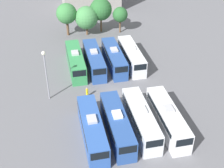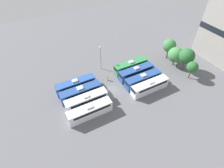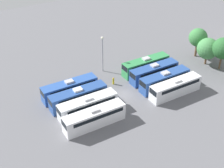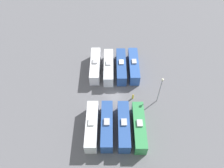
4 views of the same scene
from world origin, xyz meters
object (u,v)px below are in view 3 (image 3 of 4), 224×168
Objects in this scene: bus_4 at (146,65)px; bus_5 at (154,72)px; bus_3 at (95,117)px; worker_person at (113,81)px; light_pole at (102,48)px; bus_7 at (176,87)px; bus_6 at (165,80)px; tree_2 at (223,48)px; tree_1 at (208,49)px; bus_1 at (78,97)px; bus_2 at (88,105)px; bus_0 at (70,88)px; tree_0 at (198,38)px.

bus_5 is (3.30, -0.22, 0.00)m from bus_4.
bus_3 reaches higher than worker_person.
bus_5 is at bearing 42.64° from light_pole.
bus_5 reaches higher than worker_person.
bus_6 is at bearing -178.80° from bus_7.
bus_4 is at bearing 178.66° from bus_7.
light_pole is 1.11× the size of tree_2.
bus_1 is at bearing -91.43° from tree_1.
tree_2 is (0.75, 32.77, 3.38)m from bus_2.
bus_1 is 18.05m from bus_6.
light_pole is (-11.86, 9.72, 3.86)m from bus_2.
bus_4 is (0.01, 18.23, 0.00)m from bus_0.
tree_1 is at bearing 86.56° from bus_5.
tree_0 reaches higher than worker_person.
bus_2 is 33.35m from tree_0.
bus_4 is at bearing 94.61° from worker_person.
bus_4 is at bearing 57.27° from light_pole.
light_pole is at bearing 130.30° from bus_1.
bus_4 is at bearing 177.47° from bus_6.
tree_0 reaches higher than bus_5.
bus_0 is at bearing -63.43° from light_pole.
bus_6 is at bearing -65.59° from tree_0.
bus_7 is 1.48× the size of tree_2.
worker_person is (0.71, -8.76, -0.94)m from bus_4.
bus_3 is 1.48× the size of tree_2.
tree_2 is at bearing 77.32° from bus_0.
bus_1 is 1.00× the size of bus_5.
tree_1 is (0.80, 32.06, 2.17)m from bus_1.
bus_2 is 10.83m from worker_person.
bus_0 is 19.22m from bus_6.
tree_1 is 0.85× the size of tree_2.
bus_3 is 18.05m from bus_7.
tree_1 is at bearing 67.15° from light_pole.
bus_5 is (3.31, 18.01, 0.00)m from bus_0.
tree_1 is at bearing -163.28° from tree_2.
bus_2 is 1.58× the size of tree_0.
bus_1 is 32.14m from tree_1.
light_pole is at bearing -118.69° from tree_2.
bus_3 is (10.32, -0.06, 0.00)m from bus_0.
bus_6 is (6.95, -0.31, 0.00)m from bus_4.
bus_1 and bus_7 have the same top height.
light_pole is at bearing -102.88° from tree_0.
bus_0 is 3.38m from bus_1.
bus_0 and bus_4 have the same top height.
bus_6 is 1.00× the size of bus_7.
bus_6 is 1.48× the size of tree_2.
tree_1 reaches higher than bus_4.
bus_1 is 3.38m from bus_2.
tree_0 is at bearing 89.84° from bus_0.
bus_5 is 6.60× the size of worker_person.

